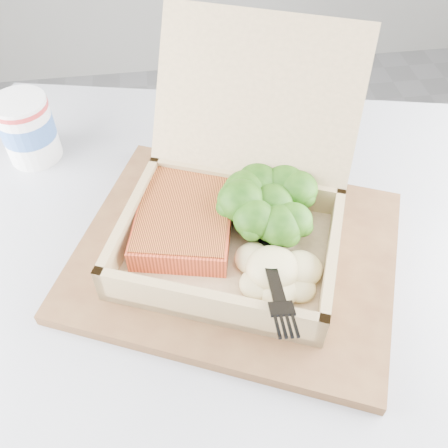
{
  "coord_description": "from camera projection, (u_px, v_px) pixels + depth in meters",
  "views": [
    {
      "loc": [
        0.62,
        0.1,
        1.15
      ],
      "look_at": [
        0.67,
        0.46,
        0.74
      ],
      "focal_mm": 40.0,
      "sensor_mm": 36.0,
      "label": 1
    }
  ],
  "objects": [
    {
      "name": "cafe_table",
      "position": [
        212.0,
        352.0,
        0.68
      ],
      "size": [
        0.85,
        0.85,
        0.7
      ],
      "rotation": [
        0.0,
        0.0,
        -0.22
      ],
      "color": "black",
      "rests_on": "floor"
    },
    {
      "name": "serving_tray",
      "position": [
        236.0,
        253.0,
        0.56
      ],
      "size": [
        0.43,
        0.39,
        0.01
      ],
      "primitive_type": "cube",
      "rotation": [
        0.0,
        0.0,
        -0.41
      ],
      "color": "brown",
      "rests_on": "cafe_table"
    },
    {
      "name": "takeout_container",
      "position": [
        238.0,
        195.0,
        0.54
      ],
      "size": [
        0.32,
        0.34,
        0.2
      ],
      "rotation": [
        0.0,
        0.0,
        -0.38
      ],
      "color": "tan",
      "rests_on": "serving_tray"
    },
    {
      "name": "salmon_fillet",
      "position": [
        185.0,
        218.0,
        0.56
      ],
      "size": [
        0.13,
        0.16,
        0.03
      ],
      "primitive_type": "cube",
      "rotation": [
        0.0,
        0.0,
        -0.22
      ],
      "color": "#F4572F",
      "rests_on": "takeout_container"
    },
    {
      "name": "broccoli_pile",
      "position": [
        272.0,
        208.0,
        0.56
      ],
      "size": [
        0.12,
        0.12,
        0.04
      ],
      "primitive_type": null,
      "color": "#3E7B1B",
      "rests_on": "takeout_container"
    },
    {
      "name": "mashed_potatoes",
      "position": [
        273.0,
        268.0,
        0.51
      ],
      "size": [
        0.09,
        0.08,
        0.03
      ],
      "primitive_type": "ellipsoid",
      "color": "beige",
      "rests_on": "takeout_container"
    },
    {
      "name": "plastic_fork",
      "position": [
        268.0,
        250.0,
        0.51
      ],
      "size": [
        0.03,
        0.16,
        0.04
      ],
      "rotation": [
        0.0,
        0.0,
        3.08
      ],
      "color": "black",
      "rests_on": "mashed_potatoes"
    },
    {
      "name": "paper_cup",
      "position": [
        27.0,
        127.0,
        0.65
      ],
      "size": [
        0.07,
        0.07,
        0.09
      ],
      "color": "white",
      "rests_on": "cafe_table"
    },
    {
      "name": "receipt",
      "position": [
        256.0,
        142.0,
        0.7
      ],
      "size": [
        0.13,
        0.15,
        0.0
      ],
      "primitive_type": "cube",
      "rotation": [
        0.0,
        0.0,
        -0.59
      ],
      "color": "white",
      "rests_on": "cafe_table"
    }
  ]
}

